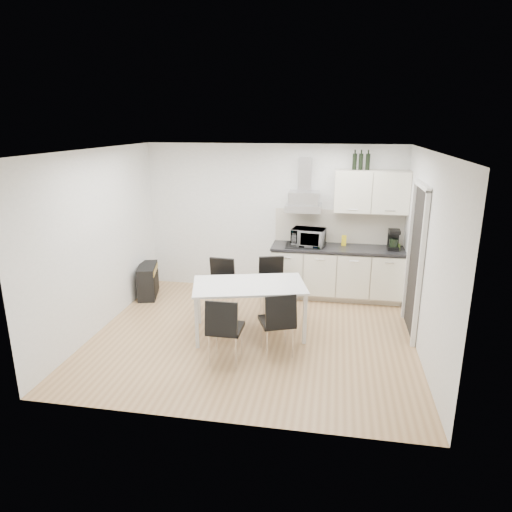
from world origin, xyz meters
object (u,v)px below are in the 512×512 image
Objects in this scene: kitchenette at (340,251)px; floor_speaker at (219,278)px; guitar_amp at (148,281)px; chair_near_left at (226,329)px; dining_table at (249,289)px; chair_near_right at (277,322)px; chair_far_left at (219,288)px; chair_far_right at (273,286)px.

kitchenette is 2.29m from floor_speaker.
guitar_amp is (-3.28, -0.52, -0.55)m from kitchenette.
chair_near_left is 1.21× the size of guitar_amp.
dining_table is 1.98× the size of chair_near_right.
chair_near_left is at bearing -114.50° from dining_table.
kitchenette reaches higher than guitar_amp.
chair_far_left and chair_far_right have the same top height.
chair_far_left is 1.50m from chair_near_left.
kitchenette reaches higher than chair_far_right.
floor_speaker is (-1.15, 1.00, -0.28)m from chair_far_right.
chair_far_left is at bearing -150.08° from kitchenette.
chair_near_left is at bearing -119.32° from kitchenette.
dining_table is 2.10m from floor_speaker.
kitchenette is 2.86× the size of chair_far_left.
chair_far_right reaches higher than guitar_amp.
chair_near_right is (1.07, -1.11, 0.00)m from chair_far_left.
chair_far_right is at bearing -160.07° from chair_far_left.
chair_near_right is at bearing -41.88° from floor_speaker.
kitchenette is at bearing 13.14° from floor_speaker.
chair_near_right is (0.47, -0.53, -0.24)m from dining_table.
chair_near_left reaches higher than dining_table.
floor_speaker is (-2.18, 0.17, -0.67)m from kitchenette.
chair_far_right is 1.00× the size of chair_near_left.
chair_far_right is at bearing -141.14° from kitchenette.
chair_near_right is (0.24, -1.35, 0.00)m from chair_far_right.
chair_far_right and chair_near_left have the same top height.
chair_far_right is (-1.03, -0.83, -0.39)m from kitchenette.
chair_near_left reaches higher than floor_speaker.
chair_far_left is at bearing 108.01° from chair_near_left.
chair_far_left is (-0.60, 0.58, -0.24)m from dining_table.
chair_near_left reaches higher than guitar_amp.
floor_speaker is at bearing 98.72° from chair_near_right.
chair_near_left is (-0.37, -1.66, 0.00)m from chair_far_right.
kitchenette is 2.18m from chair_far_left.
dining_table is 1.98× the size of chair_far_left.
chair_near_left and chair_near_right have the same top height.
dining_table reaches higher than guitar_amp.
chair_far_left and chair_near_right have the same top height.
dining_table is 0.89m from chair_near_left.
chair_near_left is at bearing -56.18° from floor_speaker.
dining_table is (-1.26, -1.65, -0.15)m from kitchenette.
chair_far_left is 1.53m from guitar_amp.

